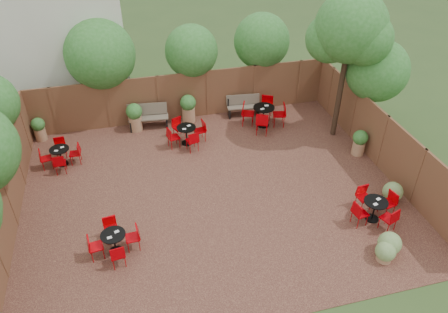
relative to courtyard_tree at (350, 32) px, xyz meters
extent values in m
plane|color=#354F23|center=(-5.39, -2.25, -4.10)|extent=(80.00, 80.00, 0.00)
cube|color=#361916|center=(-5.39, -2.25, -4.09)|extent=(12.00, 10.00, 0.02)
cube|color=brown|center=(-5.39, 2.75, -3.10)|extent=(12.00, 0.08, 2.00)
cube|color=brown|center=(-11.39, -2.25, -3.10)|extent=(0.08, 10.00, 2.00)
cube|color=brown|center=(0.61, -2.25, -3.10)|extent=(0.08, 10.00, 2.00)
cube|color=beige|center=(-9.89, 5.75, -0.10)|extent=(5.00, 4.00, 8.00)
sphere|color=#2A6B22|center=(-8.39, 3.45, -1.30)|extent=(2.67, 2.67, 2.67)
sphere|color=#2A6B22|center=(-4.89, 3.35, -1.47)|extent=(2.11, 2.11, 2.11)
sphere|color=#2A6B22|center=(-1.89, 3.55, -1.41)|extent=(2.31, 2.31, 2.31)
sphere|color=#2A6B22|center=(1.21, -0.25, -1.43)|extent=(2.25, 2.25, 2.25)
cylinder|color=black|center=(0.01, 0.01, -1.84)|extent=(0.26, 0.26, 4.49)
sphere|color=#2A6B22|center=(0.01, 0.01, 0.18)|extent=(2.47, 2.47, 2.47)
sphere|color=#2A6B22|center=(-0.49, 0.41, -0.31)|extent=(1.73, 1.73, 1.73)
sphere|color=#2A6B22|center=(0.41, -0.39, -0.13)|extent=(1.80, 1.80, 1.80)
cube|color=brown|center=(-6.93, 2.30, -3.63)|extent=(1.61, 0.65, 0.05)
cube|color=brown|center=(-6.93, 2.51, -3.35)|extent=(1.57, 0.30, 0.47)
cube|color=black|center=(-7.64, 2.30, -3.87)|extent=(0.12, 0.47, 0.42)
cube|color=black|center=(-6.22, 2.30, -3.87)|extent=(0.12, 0.47, 0.42)
cube|color=brown|center=(-2.96, 2.30, -3.68)|extent=(1.43, 0.58, 0.05)
cube|color=brown|center=(-2.96, 2.48, -3.43)|extent=(1.40, 0.26, 0.42)
cube|color=black|center=(-3.60, 2.30, -3.90)|extent=(0.10, 0.42, 0.37)
cube|color=black|center=(-2.33, 2.30, -3.90)|extent=(0.10, 0.42, 0.37)
cylinder|color=black|center=(-5.67, 0.79, -4.07)|extent=(0.42, 0.42, 0.03)
cylinder|color=black|center=(-5.67, 0.79, -3.73)|extent=(0.05, 0.05, 0.67)
cylinder|color=black|center=(-5.67, 0.79, -3.38)|extent=(0.73, 0.73, 0.03)
cube|color=white|center=(-5.55, 0.86, -3.36)|extent=(0.15, 0.12, 0.01)
cube|color=white|center=(-5.76, 0.67, -3.36)|extent=(0.15, 0.12, 0.01)
cylinder|color=black|center=(-8.57, -4.09, -4.07)|extent=(0.39, 0.39, 0.03)
cylinder|color=black|center=(-8.57, -4.09, -3.75)|extent=(0.04, 0.04, 0.63)
cylinder|color=black|center=(-8.57, -4.09, -3.43)|extent=(0.68, 0.68, 0.03)
cube|color=white|center=(-8.46, -4.02, -3.41)|extent=(0.13, 0.09, 0.01)
cube|color=white|center=(-8.66, -4.20, -3.41)|extent=(0.13, 0.09, 0.01)
cylinder|color=black|center=(-10.19, 0.56, -4.07)|extent=(0.39, 0.39, 0.03)
cylinder|color=black|center=(-10.19, 0.56, -3.75)|extent=(0.04, 0.04, 0.62)
cylinder|color=black|center=(-10.19, 0.56, -3.43)|extent=(0.67, 0.67, 0.03)
cube|color=white|center=(-10.08, 0.63, -3.41)|extent=(0.13, 0.09, 0.01)
cube|color=white|center=(-10.28, 0.45, -3.41)|extent=(0.13, 0.09, 0.01)
cylinder|color=black|center=(-1.00, -4.69, -4.07)|extent=(0.41, 0.41, 0.03)
cylinder|color=black|center=(-1.00, -4.69, -3.74)|extent=(0.05, 0.05, 0.65)
cylinder|color=black|center=(-1.00, -4.69, -3.40)|extent=(0.71, 0.71, 0.03)
cube|color=white|center=(-0.89, -4.62, -3.38)|extent=(0.15, 0.12, 0.01)
cube|color=white|center=(-1.10, -4.81, -3.38)|extent=(0.15, 0.12, 0.01)
cylinder|color=black|center=(-2.45, 1.31, -4.06)|extent=(0.49, 0.49, 0.03)
cylinder|color=black|center=(-2.45, 1.31, -3.67)|extent=(0.06, 0.06, 0.78)
cylinder|color=black|center=(-2.45, 1.31, -3.26)|extent=(0.85, 0.85, 0.03)
cube|color=white|center=(-2.31, 1.40, -3.24)|extent=(0.19, 0.16, 0.02)
cube|color=white|center=(-2.56, 1.18, -3.24)|extent=(0.19, 0.16, 0.02)
cylinder|color=#A07450|center=(-7.45, 2.26, -3.78)|extent=(0.52, 0.52, 0.60)
sphere|color=#2A6B22|center=(-7.45, 2.26, -3.25)|extent=(0.63, 0.63, 0.63)
cylinder|color=#A07450|center=(-5.29, 2.41, -3.78)|extent=(0.53, 0.53, 0.61)
sphere|color=#2A6B22|center=(-5.29, 2.41, -3.23)|extent=(0.64, 0.64, 0.64)
cylinder|color=#A07450|center=(-11.04, 2.45, -3.84)|extent=(0.43, 0.43, 0.49)
sphere|color=#2A6B22|center=(-11.04, 2.45, -3.40)|extent=(0.51, 0.51, 0.51)
cylinder|color=#A07450|center=(0.26, -1.47, -3.83)|extent=(0.45, 0.45, 0.51)
sphere|color=#2A6B22|center=(0.26, -1.47, -3.37)|extent=(0.54, 0.54, 0.54)
cylinder|color=#A07450|center=(-1.30, -6.01, -3.97)|extent=(0.47, 0.47, 0.21)
sphere|color=olive|center=(-1.30, -6.01, -3.71)|extent=(0.64, 0.64, 0.64)
cylinder|color=#A07450|center=(-1.53, -6.20, -3.99)|extent=(0.40, 0.40, 0.18)
sphere|color=olive|center=(-1.53, -6.20, -3.76)|extent=(0.55, 0.55, 0.55)
cylinder|color=#A07450|center=(0.01, -4.08, -3.98)|extent=(0.46, 0.46, 0.21)
sphere|color=olive|center=(0.01, -4.08, -3.72)|extent=(0.63, 0.63, 0.63)
camera|label=1|loc=(-7.74, -12.86, 5.05)|focal=34.72mm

